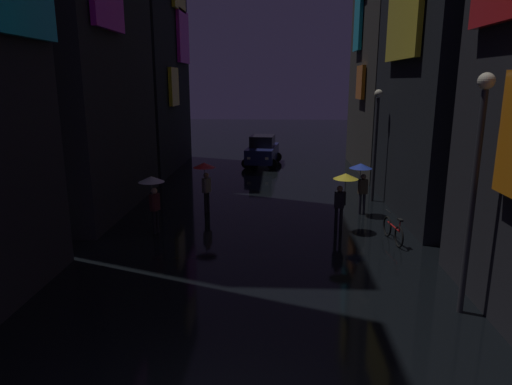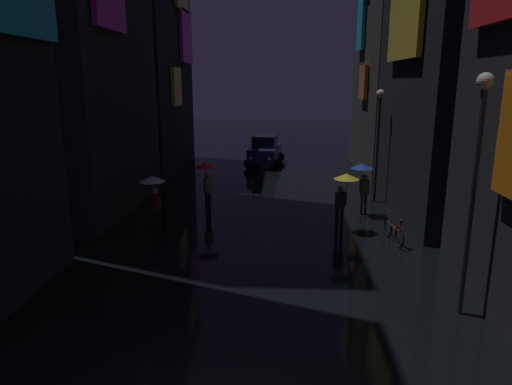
{
  "view_description": "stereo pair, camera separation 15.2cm",
  "coord_description": "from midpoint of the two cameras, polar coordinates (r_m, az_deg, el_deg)",
  "views": [
    {
      "loc": [
        0.64,
        -5.48,
        5.3
      ],
      "look_at": [
        0.0,
        8.41,
        1.9
      ],
      "focal_mm": 32.0,
      "sensor_mm": 36.0,
      "label": 1
    },
    {
      "loc": [
        0.79,
        -5.48,
        5.3
      ],
      "look_at": [
        0.0,
        8.41,
        1.9
      ],
      "focal_mm": 32.0,
      "sensor_mm": 36.0,
      "label": 2
    }
  ],
  "objects": [
    {
      "name": "pedestrian_far_right_blue",
      "position": [
        18.75,
        13.42,
        2.19
      ],
      "size": [
        0.9,
        0.9,
        2.12
      ],
      "color": "#2D2D38",
      "rests_on": "ground"
    },
    {
      "name": "car_distant",
      "position": [
        29.55,
        1.28,
        5.23
      ],
      "size": [
        2.55,
        4.29,
        1.92
      ],
      "color": "navy",
      "rests_on": "ground"
    },
    {
      "name": "pedestrian_near_crossing_clear",
      "position": [
        16.26,
        -12.46,
        0.51
      ],
      "size": [
        0.9,
        0.9,
        2.12
      ],
      "color": "black",
      "rests_on": "ground"
    },
    {
      "name": "bicycle_parked_at_storefront",
      "position": [
        16.12,
        17.1,
        -4.64
      ],
      "size": [
        0.27,
        1.81,
        0.96
      ],
      "color": "black",
      "rests_on": "ground"
    },
    {
      "name": "streetlamp_right_far",
      "position": [
        20.86,
        15.22,
        7.34
      ],
      "size": [
        0.36,
        0.36,
        4.96
      ],
      "color": "#2D2D33",
      "rests_on": "ground"
    },
    {
      "name": "streetlamp_right_near",
      "position": [
        11.04,
        26.07,
        2.59
      ],
      "size": [
        0.36,
        0.36,
        5.48
      ],
      "color": "#2D2D33",
      "rests_on": "ground"
    },
    {
      "name": "pedestrian_midstreet_left_yellow",
      "position": [
        16.56,
        11.24,
        0.8
      ],
      "size": [
        0.9,
        0.9,
        2.12
      ],
      "color": "black",
      "rests_on": "ground"
    },
    {
      "name": "pedestrian_foreground_right_red",
      "position": [
        18.61,
        -6.02,
        2.41
      ],
      "size": [
        0.9,
        0.9,
        2.12
      ],
      "color": "black",
      "rests_on": "ground"
    },
    {
      "name": "building_right_far",
      "position": [
        28.69,
        17.84,
        18.41
      ],
      "size": [
        4.25,
        8.54,
        15.88
      ],
      "color": "#33302D",
      "rests_on": "ground"
    },
    {
      "name": "building_left_far",
      "position": [
        29.18,
        -13.7,
        17.26
      ],
      "size": [
        4.25,
        8.89,
        14.54
      ],
      "color": "black",
      "rests_on": "ground"
    }
  ]
}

